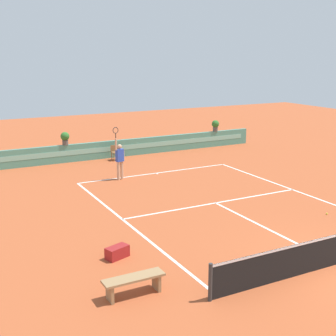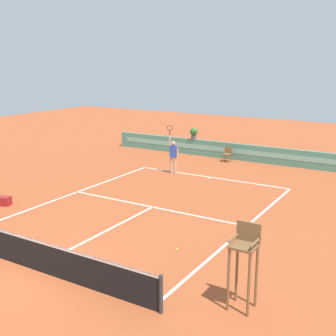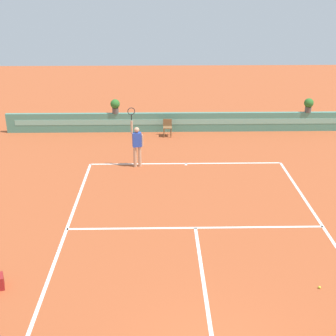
{
  "view_description": "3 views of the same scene",
  "coord_description": "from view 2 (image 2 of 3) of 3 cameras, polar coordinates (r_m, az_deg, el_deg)",
  "views": [
    {
      "loc": [
        -10.17,
        -8.69,
        5.96
      ],
      "look_at": [
        -0.83,
        9.01,
        1.0
      ],
      "focal_mm": 49.74,
      "sensor_mm": 36.0,
      "label": 1
    },
    {
      "loc": [
        9.35,
        -7.88,
        5.88
      ],
      "look_at": [
        -0.83,
        9.01,
        1.0
      ],
      "focal_mm": 46.75,
      "sensor_mm": 36.0,
      "label": 2
    },
    {
      "loc": [
        -1.13,
        -6.28,
        7.37
      ],
      "look_at": [
        -0.83,
        9.01,
        1.0
      ],
      "focal_mm": 48.64,
      "sensor_mm": 36.0,
      "label": 3
    }
  ],
  "objects": [
    {
      "name": "ground_plane",
      "position": [
        17.74,
        -2.74,
        -5.47
      ],
      "size": [
        60.0,
        60.0,
        0.0
      ],
      "primitive_type": "plane",
      "color": "#A84C28"
    },
    {
      "name": "court_lines",
      "position": [
        18.3,
        -1.49,
        -4.83
      ],
      "size": [
        8.32,
        11.94,
        0.01
      ],
      "color": "white",
      "rests_on": "ground"
    },
    {
      "name": "net",
      "position": [
        13.35,
        -17.47,
        -10.48
      ],
      "size": [
        8.92,
        0.1,
        1.0
      ],
      "color": "#333333",
      "rests_on": "ground"
    },
    {
      "name": "back_wall_barrier",
      "position": [
        26.56,
        9.81,
        2.01
      ],
      "size": [
        18.0,
        0.21,
        1.0
      ],
      "color": "#4C8E7A",
      "rests_on": "ground"
    },
    {
      "name": "umpire_chair",
      "position": [
        10.75,
        9.95,
        -11.27
      ],
      "size": [
        0.6,
        0.6,
        2.14
      ],
      "color": "brown",
      "rests_on": "ground"
    },
    {
      "name": "ball_kid_chair",
      "position": [
        26.16,
        7.75,
        1.86
      ],
      "size": [
        0.44,
        0.44,
        0.85
      ],
      "color": "brown",
      "rests_on": "ground"
    },
    {
      "name": "gear_bag",
      "position": [
        19.5,
        -20.8,
        -4.03
      ],
      "size": [
        0.78,
        0.57,
        0.36
      ],
      "primitive_type": "cube",
      "rotation": [
        0.0,
        0.0,
        0.33
      ],
      "color": "maroon",
      "rests_on": "ground"
    },
    {
      "name": "tennis_player",
      "position": [
        23.1,
        0.69,
        1.83
      ],
      "size": [
        0.61,
        0.29,
        2.58
      ],
      "color": "tan",
      "rests_on": "ground"
    },
    {
      "name": "tennis_ball_near_baseline",
      "position": [
        14.1,
        1.14,
        -10.58
      ],
      "size": [
        0.07,
        0.07,
        0.07
      ],
      "primitive_type": "sphere",
      "color": "#CCE033",
      "rests_on": "ground"
    },
    {
      "name": "potted_plant_left",
      "position": [
        27.76,
        3.38,
        4.62
      ],
      "size": [
        0.48,
        0.48,
        0.72
      ],
      "color": "#514C47",
      "rests_on": "back_wall_barrier"
    }
  ]
}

